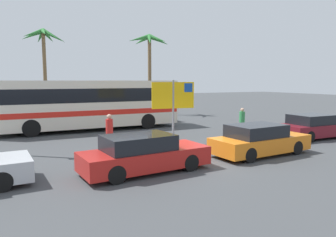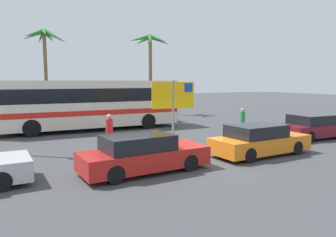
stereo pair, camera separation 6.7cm
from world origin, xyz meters
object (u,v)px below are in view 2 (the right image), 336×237
Objects in this scene: bus_front_coach at (90,102)px; pedestrian_by_bus at (242,120)px; ferry_sign at (174,98)px; car_maroon at (314,127)px; car_orange at (259,140)px; pedestrian_near_sign at (109,130)px; bus_rear_coach at (79,100)px; car_red at (143,154)px.

bus_front_coach is 7.15× the size of pedestrian_by_bus.
ferry_sign is 1.99× the size of pedestrian_by_bus.
bus_front_coach is at bearing 119.57° from ferry_sign.
bus_front_coach reaches higher than car_maroon.
pedestrian_near_sign is at bearing 144.31° from car_orange.
car_orange is (4.86, -10.24, -1.15)m from bus_front_coach.
bus_front_coach is 2.53× the size of car_orange.
bus_rear_coach reaches higher than car_maroon.
pedestrian_near_sign reaches higher than car_maroon.
car_red is 2.87× the size of pedestrian_by_bus.
car_maroon is at bearing 5.40° from car_red.
ferry_sign is 4.62m from car_orange.
bus_front_coach is 6.85m from pedestrian_near_sign.
car_red is at bearing -122.70° from ferry_sign.
car_orange is at bearing -2.75° from car_red.
ferry_sign is at bearing 116.49° from car_orange.
bus_front_coach reaches higher than car_red.
bus_rear_coach is 15.73m from car_maroon.
pedestrian_near_sign is (-11.05, 1.71, 0.36)m from car_maroon.
ferry_sign is 5.34m from car_red.
car_orange is 6.54m from pedestrian_near_sign.
car_red is 9.04m from pedestrian_by_bus.
ferry_sign is 8.10m from car_maroon.
ferry_sign is 3.64m from pedestrian_near_sign.
ferry_sign reaches higher than car_red.
pedestrian_near_sign is (-8.06, -0.72, 0.06)m from pedestrian_by_bus.
car_maroon is (10.91, 1.92, 0.00)m from car_red.
ferry_sign is 0.71× the size of car_orange.
bus_front_coach is at bearing -88.20° from bus_rear_coach.
pedestrian_by_bus is at bearing 141.93° from car_maroon.
car_orange is at bearing -69.71° from bus_rear_coach.
ferry_sign reaches higher than bus_front_coach.
bus_rear_coach is 3.59× the size of ferry_sign.
pedestrian_by_bus is at bearing 55.19° from car_orange.
pedestrian_by_bus is (2.52, 4.18, 0.30)m from car_orange.
bus_rear_coach is 2.53× the size of car_orange.
bus_front_coach is 2.75× the size of car_maroon.
pedestrian_near_sign reaches higher than car_orange.
pedestrian_near_sign is at bearing -95.73° from bus_front_coach.
bus_front_coach is at bearing 111.71° from car_orange.
pedestrian_by_bus is at bearing 156.49° from pedestrian_near_sign.
car_maroon is at bearing -48.12° from bus_rear_coach.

